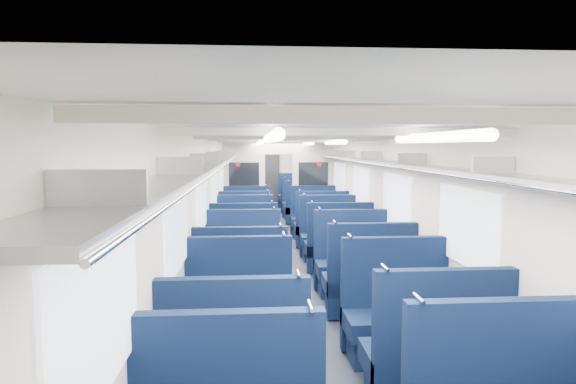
{
  "coord_description": "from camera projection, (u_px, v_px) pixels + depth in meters",
  "views": [
    {
      "loc": [
        -0.68,
        -9.75,
        2.2
      ],
      "look_at": [
        0.17,
        1.77,
        1.13
      ],
      "focal_mm": 30.69,
      "sensor_mm": 36.0,
      "label": 1
    }
  ],
  "objects": [
    {
      "name": "ceiling",
      "position": [
        286.0,
        139.0,
        9.72
      ],
      "size": [
        2.8,
        18.0,
        0.01
      ],
      "primitive_type": "cube",
      "color": "silver",
      "rests_on": "wall_left"
    },
    {
      "name": "floor",
      "position": [
        286.0,
        255.0,
        9.94
      ],
      "size": [
        2.8,
        18.0,
        0.01
      ],
      "primitive_type": "cube",
      "color": "black",
      "rests_on": "ground"
    },
    {
      "name": "dado_right",
      "position": [
        354.0,
        237.0,
        10.01
      ],
      "size": [
        0.03,
        17.9,
        0.7
      ],
      "primitive_type": "cube",
      "color": "#0F1932",
      "rests_on": "floor"
    },
    {
      "name": "seat_26",
      "position": [
        248.0,
        198.0,
        17.41
      ],
      "size": [
        1.15,
        0.63,
        1.28
      ],
      "color": "#0C1B3D",
      "rests_on": "floor"
    },
    {
      "name": "wall_right",
      "position": [
        355.0,
        197.0,
        9.93
      ],
      "size": [
        0.02,
        18.0,
        2.35
      ],
      "primitive_type": "cube",
      "color": "beige",
      "rests_on": "floor"
    },
    {
      "name": "seat_21",
      "position": [
        305.0,
        210.0,
        13.99
      ],
      "size": [
        1.15,
        0.63,
        1.28
      ],
      "color": "#0C1B3D",
      "rests_on": "floor"
    },
    {
      "name": "seat_12",
      "position": [
        244.0,
        250.0,
        8.56
      ],
      "size": [
        1.15,
        0.63,
        1.28
      ],
      "color": "#0C1B3D",
      "rests_on": "floor"
    },
    {
      "name": "seat_5",
      "position": [
        435.0,
        364.0,
        4.09
      ],
      "size": [
        1.15,
        0.63,
        1.28
      ],
      "color": "#0C1B3D",
      "rests_on": "floor"
    },
    {
      "name": "bulkhead",
      "position": [
        279.0,
        185.0,
        12.46
      ],
      "size": [
        2.8,
        0.1,
        2.35
      ],
      "color": "beige",
      "rests_on": "floor"
    },
    {
      "name": "seat_19",
      "position": [
        314.0,
        221.0,
        11.95
      ],
      "size": [
        1.15,
        0.63,
        1.28
      ],
      "color": "#0C1B3D",
      "rests_on": "floor"
    },
    {
      "name": "seat_18",
      "position": [
        246.0,
        222.0,
        11.83
      ],
      "size": [
        1.15,
        0.63,
        1.28
      ],
      "color": "#0C1B3D",
      "rests_on": "floor"
    },
    {
      "name": "seat_25",
      "position": [
        298.0,
        201.0,
        16.3
      ],
      "size": [
        1.15,
        0.63,
        1.28
      ],
      "color": "#0C1B3D",
      "rests_on": "floor"
    },
    {
      "name": "dado_left",
      "position": [
        217.0,
        239.0,
        9.81
      ],
      "size": [
        0.03,
        17.9,
        0.7
      ],
      "primitive_type": "cube",
      "color": "#0F1932",
      "rests_on": "floor"
    },
    {
      "name": "seat_20",
      "position": [
        247.0,
        211.0,
        13.82
      ],
      "size": [
        1.15,
        0.63,
        1.28
      ],
      "color": "#0C1B3D",
      "rests_on": "floor"
    },
    {
      "name": "seat_9",
      "position": [
        369.0,
        286.0,
        6.4
      ],
      "size": [
        1.15,
        0.63,
        1.28
      ],
      "color": "#0C1B3D",
      "rests_on": "floor"
    },
    {
      "name": "seat_27",
      "position": [
        294.0,
        197.0,
        17.54
      ],
      "size": [
        1.15,
        0.63,
        1.28
      ],
      "color": "#0C1B3D",
      "rests_on": "floor"
    },
    {
      "name": "seat_15",
      "position": [
        329.0,
        239.0,
        9.63
      ],
      "size": [
        1.15,
        0.63,
        1.28
      ],
      "color": "#0C1B3D",
      "rests_on": "floor"
    },
    {
      "name": "seat_16",
      "position": [
        245.0,
        229.0,
        10.79
      ],
      "size": [
        1.15,
        0.63,
        1.28
      ],
      "color": "#0C1B3D",
      "rests_on": "floor"
    },
    {
      "name": "seat_4",
      "position": [
        234.0,
        379.0,
        3.83
      ],
      "size": [
        1.15,
        0.63,
        1.28
      ],
      "color": "#0C1B3D",
      "rests_on": "floor"
    },
    {
      "name": "seat_8",
      "position": [
        241.0,
        292.0,
        6.1
      ],
      "size": [
        1.15,
        0.63,
        1.28
      ],
      "color": "#0C1B3D",
      "rests_on": "floor"
    },
    {
      "name": "seat_13",
      "position": [
        338.0,
        249.0,
        8.65
      ],
      "size": [
        1.15,
        0.63,
        1.28
      ],
      "color": "#0C1B3D",
      "rests_on": "floor"
    },
    {
      "name": "seat_11",
      "position": [
        353.0,
        267.0,
        7.4
      ],
      "size": [
        1.15,
        0.63,
        1.28
      ],
      "color": "#0C1B3D",
      "rests_on": "floor"
    },
    {
      "name": "luggage_rack_left",
      "position": [
        225.0,
        158.0,
        9.67
      ],
      "size": [
        0.36,
        17.4,
        0.18
      ],
      "color": "#B2B5BA",
      "rests_on": "wall_left"
    },
    {
      "name": "wall_left",
      "position": [
        216.0,
        198.0,
        9.73
      ],
      "size": [
        0.02,
        18.0,
        2.35
      ],
      "primitive_type": "cube",
      "color": "beige",
      "rests_on": "floor"
    },
    {
      "name": "seat_24",
      "position": [
        247.0,
        201.0,
        16.17
      ],
      "size": [
        1.15,
        0.63,
        1.28
      ],
      "color": "#0C1B3D",
      "rests_on": "floor"
    },
    {
      "name": "luggage_rack_right",
      "position": [
        346.0,
        158.0,
        9.85
      ],
      "size": [
        0.36,
        17.4,
        0.18
      ],
      "color": "#B2B5BA",
      "rests_on": "wall_right"
    },
    {
      "name": "seat_6",
      "position": [
        239.0,
        319.0,
        5.17
      ],
      "size": [
        1.15,
        0.63,
        1.28
      ],
      "color": "#0C1B3D",
      "rests_on": "floor"
    },
    {
      "name": "windows",
      "position": [
        288.0,
        187.0,
        9.35
      ],
      "size": [
        2.78,
        15.6,
        0.75
      ],
      "color": "white",
      "rests_on": "wall_left"
    },
    {
      "name": "seat_7",
      "position": [
        398.0,
        320.0,
        5.13
      ],
      "size": [
        1.15,
        0.63,
        1.28
      ],
      "color": "#0C1B3D",
      "rests_on": "floor"
    },
    {
      "name": "end_door",
      "position": [
        270.0,
        178.0,
        18.73
      ],
      "size": [
        0.75,
        0.06,
        2.0
      ],
      "primitive_type": "cube",
      "color": "black",
      "rests_on": "floor"
    },
    {
      "name": "seat_10",
      "position": [
        243.0,
        267.0,
        7.41
      ],
      "size": [
        1.15,
        0.63,
        1.28
      ],
      "color": "#0C1B3D",
      "rests_on": "floor"
    },
    {
      "name": "seat_23",
      "position": [
        301.0,
        205.0,
        15.14
      ],
      "size": [
        1.15,
        0.63,
        1.28
      ],
      "color": "#0C1B3D",
      "rests_on": "floor"
    },
    {
      "name": "seat_17",
      "position": [
        321.0,
        229.0,
        10.77
      ],
      "size": [
        1.15,
        0.63,
        1.28
      ],
      "color": "#0C1B3D",
      "rests_on": "floor"
    },
    {
      "name": "seat_22",
      "position": [
        247.0,
        206.0,
        15.04
      ],
      "size": [
        1.15,
        0.63,
        1.28
      ],
      "color": "#0C1B3D",
      "rests_on": "floor"
    },
    {
      "name": "wall_far",
      "position": [
        270.0,
        173.0,
        18.77
      ],
      "size": [
        2.8,
        0.02,
        2.35
      ],
      "primitive_type": "cube",
      "color": "beige",
      "rests_on": "floor"
    },
    {
      "name": "ceiling_fittings",
      "position": [
        287.0,
        142.0,
        9.47
      ],
      "size": [
        2.7,
        16.06,
        0.11
      ],
      "color": "beige",
      "rests_on": "ceiling"
    },
    {
      "name": "seat_14",
      "position": [
        245.0,
        239.0,
        9.64
      ],
      "size": [
        1.15,
        0.63,
        1.28
      ],
      "color": "#0C1B3D",
      "rests_on": "floor"
    }
  ]
}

